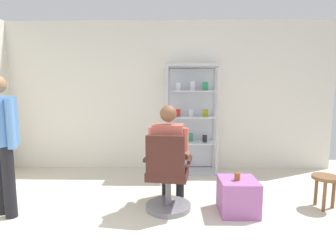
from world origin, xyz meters
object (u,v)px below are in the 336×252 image
(seated_shopkeeper, at_px, (170,151))
(standing_customer, at_px, (1,137))
(office_chair, at_px, (168,180))
(storage_crate, at_px, (238,196))
(wooden_stool, at_px, (325,182))
(display_cabinet_main, at_px, (191,119))
(tea_glass, at_px, (237,176))

(seated_shopkeeper, height_order, standing_customer, standing_customer)
(office_chair, relative_size, storage_crate, 2.10)
(wooden_stool, bearing_deg, seated_shopkeeper, 178.65)
(office_chair, height_order, wooden_stool, office_chair)
(display_cabinet_main, bearing_deg, standing_customer, -141.96)
(display_cabinet_main, xyz_separation_m, seated_shopkeeper, (-0.37, -1.47, -0.25))
(storage_crate, relative_size, wooden_stool, 1.10)
(tea_glass, bearing_deg, wooden_stool, 8.39)
(tea_glass, relative_size, standing_customer, 0.06)
(office_chair, bearing_deg, tea_glass, -3.52)
(storage_crate, xyz_separation_m, wooden_stool, (1.11, 0.14, 0.13))
(display_cabinet_main, height_order, standing_customer, display_cabinet_main)
(storage_crate, bearing_deg, wooden_stool, 7.11)
(office_chair, distance_m, standing_customer, 1.97)
(storage_crate, bearing_deg, seated_shopkeeper, 167.39)
(wooden_stool, bearing_deg, tea_glass, -171.61)
(storage_crate, distance_m, tea_glass, 0.25)
(wooden_stool, bearing_deg, storage_crate, -172.89)
(storage_crate, relative_size, standing_customer, 0.28)
(office_chair, bearing_deg, standing_customer, -175.32)
(standing_customer, xyz_separation_m, wooden_stool, (3.84, 0.27, -0.60))
(seated_shopkeeper, distance_m, standing_customer, 1.95)
(storage_crate, bearing_deg, display_cabinet_main, 105.44)
(standing_customer, bearing_deg, wooden_stool, 4.03)
(tea_glass, xyz_separation_m, wooden_stool, (1.13, 0.17, -0.12))
(display_cabinet_main, xyz_separation_m, standing_customer, (-2.28, -1.78, -0.03))
(display_cabinet_main, height_order, seated_shopkeeper, display_cabinet_main)
(office_chair, xyz_separation_m, standing_customer, (-1.89, -0.15, 0.54))
(seated_shopkeeper, xyz_separation_m, storage_crate, (0.82, -0.18, -0.51))
(seated_shopkeeper, xyz_separation_m, wooden_stool, (1.93, -0.05, -0.38))
(storage_crate, bearing_deg, tea_glass, -128.00)
(tea_glass, distance_m, standing_customer, 2.75)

